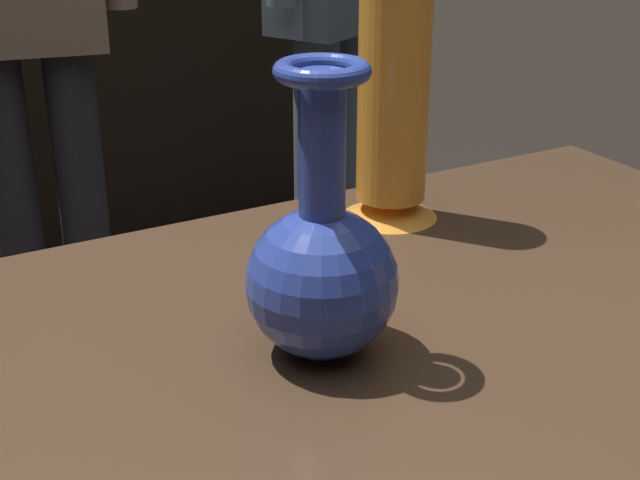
{
  "coord_description": "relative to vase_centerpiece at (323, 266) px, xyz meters",
  "views": [
    {
      "loc": [
        -0.33,
        -0.59,
        1.19
      ],
      "look_at": [
        0.0,
        -0.0,
        0.9
      ],
      "focal_mm": 50.58,
      "sensor_mm": 36.0,
      "label": 1
    }
  ],
  "objects": [
    {
      "name": "vase_left_accent",
      "position": [
        0.22,
        0.23,
        0.08
      ],
      "size": [
        0.11,
        0.11,
        0.33
      ],
      "color": "orange",
      "rests_on": "display_plinth"
    },
    {
      "name": "vase_centerpiece",
      "position": [
        0.0,
        0.0,
        0.0
      ],
      "size": [
        0.13,
        0.13,
        0.25
      ],
      "color": "#2D429E",
      "rests_on": "display_plinth"
    }
  ]
}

